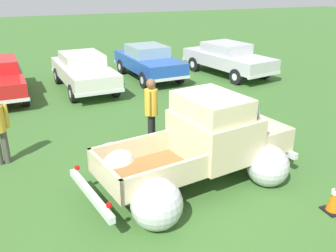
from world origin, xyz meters
name	(u,v)px	position (x,y,z in m)	size (l,w,h in m)	color
ground_plane	(189,183)	(0.00, 0.00, 0.00)	(80.00, 80.00, 0.00)	#3D6B2D
vintage_pickup_truck	(204,148)	(0.38, 0.08, 0.76)	(4.90, 3.44, 1.96)	black
show_car_1	(84,70)	(-0.92, 8.21, 0.78)	(2.16, 4.57, 1.43)	black
show_car_2	(149,61)	(2.02, 9.00, 0.78)	(2.18, 4.35, 1.43)	black
show_car_3	(228,58)	(5.57, 8.34, 0.78)	(2.81, 4.81, 1.43)	black
spectator_2	(151,108)	(-0.14, 2.11, 1.07)	(0.47, 0.49, 1.85)	black
lane_cone_0	(274,132)	(3.02, 1.14, 0.31)	(0.36, 0.36, 0.63)	black
lane_cone_1	(335,197)	(2.18, -1.97, 0.31)	(0.36, 0.36, 0.63)	black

